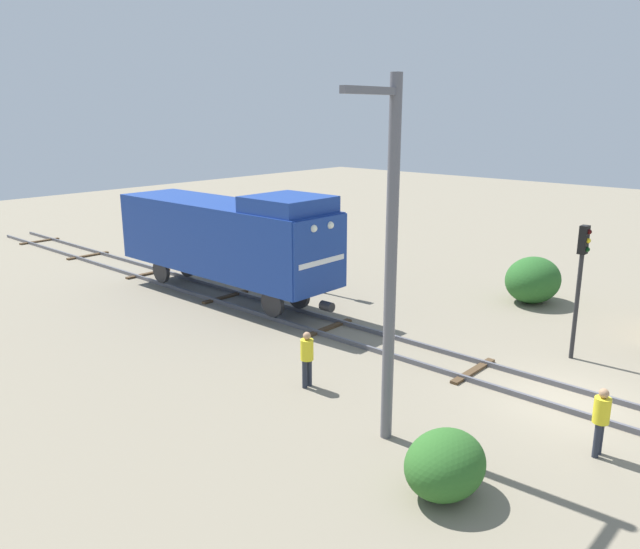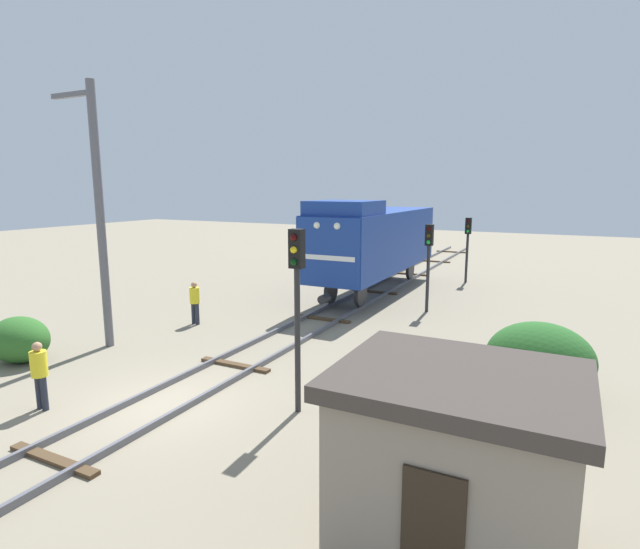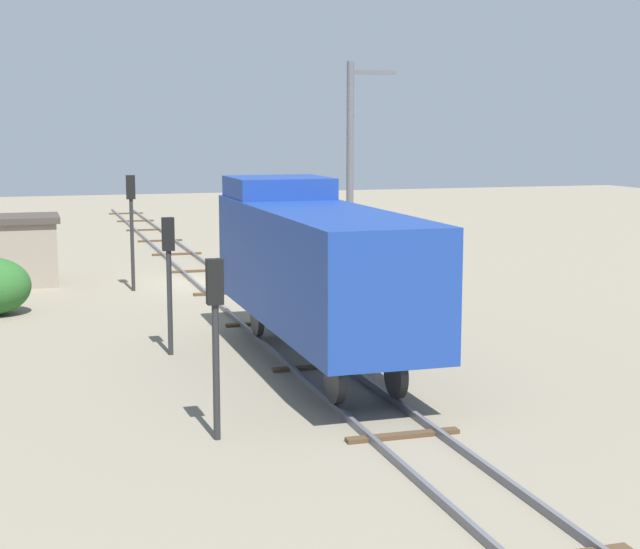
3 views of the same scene
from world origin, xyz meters
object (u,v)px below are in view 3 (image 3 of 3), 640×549
Objects in this scene: worker_near_track at (260,251)px; traffic_signal_near at (131,211)px; locomotive at (315,261)px; traffic_signal_mid at (169,259)px; catenary_mast at (351,169)px; relay_hut at (14,250)px; worker_by_signal at (359,275)px; traffic_signal_far at (215,314)px.

traffic_signal_near is at bearing 20.45° from worker_near_track.
traffic_signal_mid is (3.40, -2.46, -0.13)m from locomotive.
catenary_mast reaches higher than relay_hut.
worker_by_signal is at bearing 146.24° from relay_hut.
traffic_signal_mid reaches higher than worker_near_track.
catenary_mast is (-8.46, -9.51, 1.93)m from traffic_signal_mid.
catenary_mast is (-0.86, -3.43, 3.58)m from worker_by_signal.
worker_near_track is 7.85m from worker_by_signal.
relay_hut is (4.10, -13.90, -1.25)m from traffic_signal_mid.
locomotive is at bearing 76.26° from worker_near_track.
traffic_signal_near is at bearing -91.04° from traffic_signal_mid.
worker_near_track is (-6.00, -21.36, -1.56)m from traffic_signal_far.
traffic_signal_far reaches higher than worker_by_signal.
worker_by_signal is at bearing -116.19° from locomotive.
worker_by_signal is (-7.60, -6.08, -1.65)m from traffic_signal_mid.
catenary_mast is (-5.06, -11.97, 1.80)m from locomotive.
catenary_mast is at bearing -112.90° from locomotive.
traffic_signal_far reaches higher than worker_near_track.
catenary_mast is (-2.66, 4.21, 3.58)m from worker_near_track.
worker_by_signal is at bearing 97.95° from worker_near_track.
worker_near_track is 0.49× the size of relay_hut.
traffic_signal_near reaches higher than worker_by_signal.
worker_by_signal is (-1.80, 7.64, 0.00)m from worker_near_track.
locomotive is 3.18× the size of traffic_signal_far.
catenary_mast is 13.68m from relay_hut.
worker_near_track is at bearing -98.44° from locomotive.
relay_hut is at bearing -33.81° from traffic_signal_near.
worker_near_track is (-5.60, -2.70, -2.05)m from traffic_signal_near.
catenary_mast reaches higher than traffic_signal_near.
relay_hut is at bearing -6.34° from worker_near_track.
traffic_signal_near is at bearing 146.19° from relay_hut.
traffic_signal_far is at bearing 55.22° from locomotive.
locomotive is 18.05m from relay_hut.
traffic_signal_near is 2.59× the size of worker_near_track.
traffic_signal_near is at bearing -91.23° from traffic_signal_far.
relay_hut is at bearing -65.37° from locomotive.
traffic_signal_mid is at bearing -91.50° from traffic_signal_far.
traffic_signal_mid is 1.04× the size of traffic_signal_far.
catenary_mast reaches higher than traffic_signal_mid.
traffic_signal_near is 6.55m from worker_near_track.
relay_hut reaches higher than worker_near_track.
locomotive is at bearing 114.63° from relay_hut.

